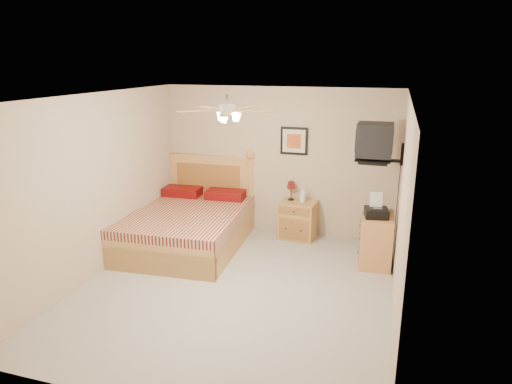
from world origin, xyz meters
TOP-DOWN VIEW (x-y plane):
  - floor at (0.00, 0.00)m, footprint 4.50×4.50m
  - ceiling at (0.00, 0.00)m, footprint 4.00×4.50m
  - wall_back at (0.00, 2.25)m, footprint 4.00×0.04m
  - wall_front at (0.00, -2.25)m, footprint 4.00×0.04m
  - wall_left at (-2.00, 0.00)m, footprint 0.04×4.50m
  - wall_right at (2.00, 0.00)m, footprint 0.04×4.50m
  - bed at (-1.22, 1.12)m, footprint 1.80×2.30m
  - nightstand at (0.41, 2.00)m, footprint 0.63×0.49m
  - table_lamp at (0.27, 2.09)m, footprint 0.21×0.21m
  - lotion_bottle at (0.49, 2.00)m, footprint 0.12×0.12m
  - framed_picture at (0.27, 2.23)m, footprint 0.46×0.04m
  - dresser at (1.73, 1.31)m, footprint 0.47×0.66m
  - fax_machine at (1.70, 1.24)m, footprint 0.38×0.39m
  - magazine_lower at (1.69, 1.58)m, footprint 0.30×0.34m
  - magazine_upper at (1.68, 1.60)m, footprint 0.23×0.31m
  - wall_tv at (1.75, 1.34)m, footprint 0.56×0.46m
  - ceiling_fan at (0.00, -0.20)m, footprint 1.14×1.14m

SIDE VIEW (x-z plane):
  - floor at x=0.00m, z-range 0.00..0.00m
  - nightstand at x=0.41m, z-range 0.00..0.64m
  - dresser at x=1.73m, z-range 0.00..0.76m
  - bed at x=-1.22m, z-range 0.00..1.43m
  - lotion_bottle at x=0.49m, z-range 0.64..0.90m
  - magazine_lower at x=1.69m, z-range 0.76..0.79m
  - magazine_upper at x=1.68m, z-range 0.79..0.81m
  - table_lamp at x=0.27m, z-range 0.64..0.97m
  - fax_machine at x=1.70m, z-range 0.76..1.10m
  - wall_back at x=0.00m, z-range 0.00..2.50m
  - wall_front at x=0.00m, z-range 0.00..2.50m
  - wall_left at x=-2.00m, z-range 0.00..2.50m
  - wall_right at x=2.00m, z-range 0.00..2.50m
  - framed_picture at x=0.27m, z-range 1.39..1.85m
  - wall_tv at x=1.75m, z-range 1.52..2.10m
  - ceiling_fan at x=0.00m, z-range 2.22..2.50m
  - ceiling at x=0.00m, z-range 2.48..2.52m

